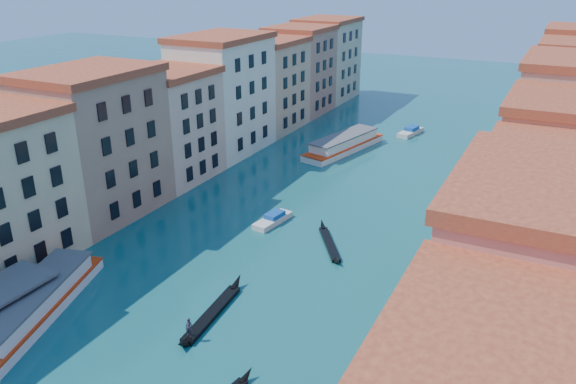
{
  "coord_description": "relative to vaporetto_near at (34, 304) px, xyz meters",
  "views": [
    {
      "loc": [
        29.33,
        -13.59,
        32.45
      ],
      "look_at": [
        1.63,
        41.92,
        7.09
      ],
      "focal_mm": 35.0,
      "sensor_mm": 36.0,
      "label": 1
    }
  ],
  "objects": [
    {
      "name": "motorboat_mid",
      "position": [
        10.96,
        29.53,
        -0.82
      ],
      "size": [
        2.99,
        6.74,
        1.35
      ],
      "rotation": [
        0.0,
        0.0,
        -0.15
      ],
      "color": "silver",
      "rests_on": "ground"
    },
    {
      "name": "gondola_far",
      "position": [
        20.2,
        26.94,
        -1.01
      ],
      "size": [
        7.09,
        10.05,
        1.63
      ],
      "rotation": [
        0.0,
        0.0,
        0.59
      ],
      "color": "black",
      "rests_on": "ground"
    },
    {
      "name": "left_bank_palazzos",
      "position": [
        -12.0,
        47.43,
        8.36
      ],
      "size": [
        12.8,
        128.4,
        21.0
      ],
      "color": "#C0AF87",
      "rests_on": "ground"
    },
    {
      "name": "vaporetto_near",
      "position": [
        0.0,
        0.0,
        0.0
      ],
      "size": [
        10.54,
        20.53,
        2.99
      ],
      "rotation": [
        0.0,
        0.0,
        0.31
      ],
      "color": "white",
      "rests_on": "ground"
    },
    {
      "name": "vaporetto_far",
      "position": [
        8.08,
        63.09,
        0.02
      ],
      "size": [
        9.01,
        20.87,
        3.03
      ],
      "rotation": [
        0.0,
        0.0,
        -0.22
      ],
      "color": "white",
      "rests_on": "ground"
    },
    {
      "name": "restaurant_awnings",
      "position": [
        36.19,
        5.76,
        1.64
      ],
      "size": [
        3.2,
        44.55,
        3.12
      ],
      "color": "maroon",
      "rests_on": "ground"
    },
    {
      "name": "gondola_fore",
      "position": [
        15.63,
        7.77,
        -0.9
      ],
      "size": [
        2.15,
        13.28,
        2.65
      ],
      "rotation": [
        0.0,
        0.0,
        0.09
      ],
      "color": "black",
      "rests_on": "ground"
    },
    {
      "name": "motorboat_far",
      "position": [
        16.36,
        79.43,
        -0.75
      ],
      "size": [
        3.75,
        7.76,
        1.54
      ],
      "rotation": [
        0.0,
        0.0,
        -0.2
      ],
      "color": "beige",
      "rests_on": "ground"
    },
    {
      "name": "quay",
      "position": [
        36.0,
        47.76,
        -0.85
      ],
      "size": [
        4.0,
        140.0,
        1.0
      ],
      "primitive_type": "cube",
      "color": "gray",
      "rests_on": "ground"
    },
    {
      "name": "mooring_poles_right",
      "position": [
        33.1,
        11.56,
        -0.05
      ],
      "size": [
        1.44,
        54.24,
        3.2
      ],
      "color": "brown",
      "rests_on": "ground"
    },
    {
      "name": "right_bank_palazzos",
      "position": [
        44.0,
        47.76,
        8.4
      ],
      "size": [
        12.8,
        128.4,
        21.0
      ],
      "color": "brown",
      "rests_on": "ground"
    }
  ]
}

